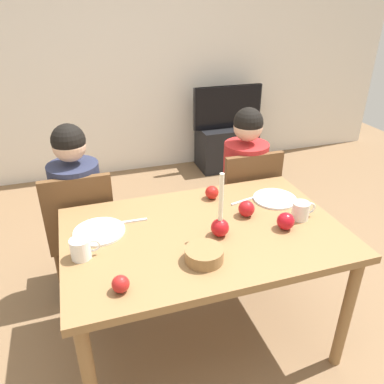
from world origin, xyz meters
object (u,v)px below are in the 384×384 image
Objects in this scene: person_right_child at (243,192)px; apple_near_candle at (121,284)px; plate_left at (99,231)px; apple_far_edge at (212,192)px; person_left_child at (80,217)px; plate_right at (275,199)px; chair_left at (82,228)px; bowl_walnuts at (204,255)px; tv at (228,107)px; mug_right at (301,211)px; dining_table at (204,244)px; mug_left at (81,249)px; candle_centerpiece at (220,224)px; chair_right at (245,201)px; apple_by_right_mug at (286,221)px; apple_by_left_plate at (246,209)px; tv_stand at (226,147)px.

apple_near_candle is (-0.99, -0.95, 0.22)m from person_right_child.
plate_left is 3.27× the size of apple_far_edge.
plate_right is (1.09, -0.46, 0.19)m from person_left_child.
chair_left reaches higher than bowl_walnuts.
tv is 2.42m from mug_right.
person_left_child is at bearing 90.00° from chair_left.
dining_table is 0.86m from chair_left.
chair_left is 0.71m from mug_left.
plate_right is at bearing 1.95° from plate_left.
chair_left reaches higher than apple_near_candle.
mug_left is (-0.00, -0.68, 0.23)m from person_left_child.
candle_centerpiece is 4.29× the size of apple_far_edge.
chair_right is 0.78m from apple_by_right_mug.
apple_near_candle is at bearing -154.63° from candle_centerpiece.
plate_right is (0.50, 0.18, 0.09)m from dining_table.
plate_left is at bearing -79.95° from person_left_child.
person_left_child reaches higher than chair_left.
dining_table is 15.96× the size of apple_by_left_plate.
apple_by_right_mug reaches higher than bowl_walnuts.
dining_table is at bearing 174.91° from mug_right.
tv is at bearing 45.11° from chair_left.
mug_left is at bearing 159.79° from bowl_walnuts.
plate_right is 2.79× the size of apple_by_right_mug.
chair_right is 5.18× the size of bowl_walnuts.
person_left_child is 0.72m from mug_left.
apple_by_right_mug is at bearing -15.79° from plate_left.
mug_right is at bearing 26.14° from apple_by_right_mug.
tv reaches higher than apple_far_edge.
apple_far_edge reaches higher than plate_right.
bowl_walnuts is 2.21× the size of apple_far_edge.
chair_left is 2.67× the size of candle_centerpiece.
person_left_child is at bearing -135.44° from tv.
mug_left is at bearing -116.77° from plate_left.
tv is 3.08× the size of plate_left.
bowl_walnuts is at bearing -114.92° from tv.
person_left_child is 0.85m from apple_far_edge.
plate_left is at bearing -154.36° from person_right_child.
person_right_child reaches higher than dining_table.
apple_by_right_mug is at bearing -106.14° from tv.
tv_stand is 2.58× the size of plate_right.
apple_by_right_mug is (0.13, -0.18, 0.00)m from apple_by_left_plate.
mug_right is at bearing 15.05° from apple_near_candle.
apple_far_edge is at bearing -137.92° from person_right_child.
chair_left is at bearing 147.68° from apple_by_left_plate.
apple_by_right_mug is at bearing -52.83° from apple_by_left_plate.
bowl_walnuts is (-0.61, -0.87, 0.21)m from person_right_child.
bowl_walnuts is at bearing -139.44° from apple_by_left_plate.
tv is 10.06× the size of apple_far_edge.
person_left_child is at bearing 157.13° from plate_right.
apple_by_right_mug is at bearing -153.86° from mug_right.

